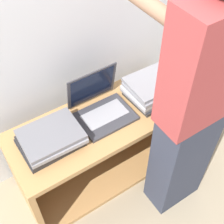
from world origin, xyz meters
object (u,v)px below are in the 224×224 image
(laptop_open, at_px, (101,107))
(laptop_stack_right, at_px, (153,88))
(laptop_stack_left, at_px, (51,139))
(person, at_px, (193,110))

(laptop_open, bearing_deg, laptop_stack_right, -7.76)
(laptop_open, height_order, laptop_stack_right, laptop_open)
(laptop_open, relative_size, laptop_stack_left, 0.95)
(laptop_stack_right, bearing_deg, laptop_stack_left, 179.84)
(laptop_open, distance_m, person, 0.59)
(laptop_stack_left, height_order, person, person)
(laptop_open, height_order, laptop_stack_left, laptop_open)
(laptop_stack_right, distance_m, person, 0.48)
(laptop_open, xyz_separation_m, laptop_stack_right, (0.37, -0.05, 0.01))
(laptop_stack_right, bearing_deg, person, -102.92)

